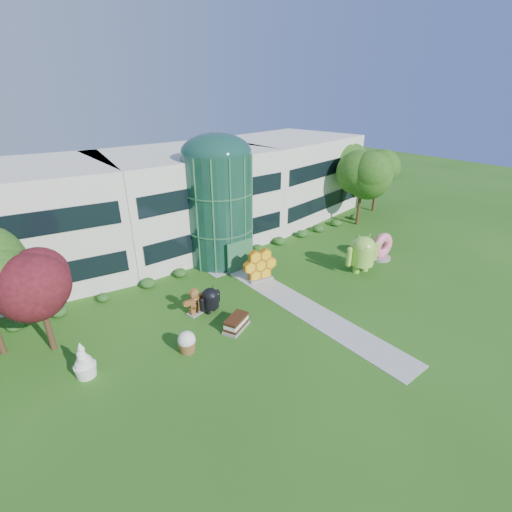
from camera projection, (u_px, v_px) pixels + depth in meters
ground at (314, 314)px, 26.61m from camera, size 140.00×140.00×0.00m
building at (186, 198)px, 37.43m from camera, size 46.00×15.00×9.30m
atrium at (219, 209)px, 33.07m from camera, size 6.00×6.00×9.80m
walkway at (295, 302)px, 28.02m from camera, size 2.40×20.00×0.04m
tree_red at (43, 308)px, 21.86m from camera, size 4.00×4.00×6.00m
trees_backdrop at (213, 214)px, 34.07m from camera, size 52.00×8.00×8.40m
android_green at (363, 251)px, 31.94m from camera, size 3.87×3.06×3.85m
android_black at (210, 299)px, 26.41m from camera, size 2.23×1.76×2.23m
donut at (381, 246)px, 34.65m from camera, size 2.59×1.37×2.61m
gingerbread at (194, 301)px, 26.26m from camera, size 2.37×1.34×2.07m
ice_cream_sandwich at (236, 323)px, 24.84m from camera, size 2.30×1.80×0.92m
honeycomb at (260, 266)px, 30.89m from camera, size 3.32×1.69×2.49m
froyo at (83, 360)px, 20.50m from camera, size 1.54×1.54×2.24m
cupcake at (187, 342)px, 22.60m from camera, size 1.54×1.54×1.42m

